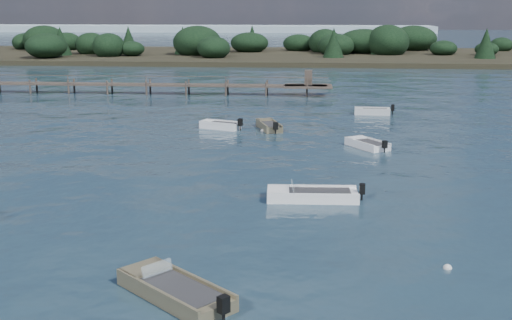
# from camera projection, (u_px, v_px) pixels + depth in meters

# --- Properties ---
(ground) EXTENTS (400.00, 400.00, 0.00)m
(ground) POSITION_uv_depth(u_px,v_px,m) (276.00, 82.00, 79.80)
(ground) COLOR #162835
(ground) RESTS_ON ground
(tender_far_grey_b) EXTENTS (3.44, 1.40, 1.17)m
(tender_far_grey_b) POSITION_uv_depth(u_px,v_px,m) (372.00, 113.00, 55.88)
(tender_far_grey_b) COLOR #B1B6B9
(tender_far_grey_b) RESTS_ON ground
(dinghy_extra_a) EXTENTS (2.92, 3.43, 1.01)m
(dinghy_extra_a) POSITION_uv_depth(u_px,v_px,m) (367.00, 146.00, 42.63)
(dinghy_extra_a) COLOR white
(dinghy_extra_a) RESTS_ON ground
(dinghy_extra_b) EXTENTS (2.29, 4.07, 1.13)m
(dinghy_extra_b) POSITION_uv_depth(u_px,v_px,m) (269.00, 127.00, 49.09)
(dinghy_extra_b) COLOR #6F654A
(dinghy_extra_b) RESTS_ON ground
(tender_far_white) EXTENTS (3.45, 2.22, 1.17)m
(tender_far_white) POSITION_uv_depth(u_px,v_px,m) (220.00, 127.00, 49.27)
(tender_far_white) COLOR white
(tender_far_white) RESTS_ON ground
(dinghy_near_olive) EXTENTS (4.32, 4.08, 1.14)m
(dinghy_near_olive) POSITION_uv_depth(u_px,v_px,m) (175.00, 293.00, 20.59)
(dinghy_near_olive) COLOR #6F654A
(dinghy_near_olive) RESTS_ON ground
(dinghy_mid_white_a) EXTENTS (4.74, 1.83, 1.10)m
(dinghy_mid_white_a) POSITION_uv_depth(u_px,v_px,m) (312.00, 197.00, 31.07)
(dinghy_mid_white_a) COLOR white
(dinghy_mid_white_a) RESTS_ON ground
(buoy_b) EXTENTS (0.32, 0.32, 0.32)m
(buoy_b) POSITION_uv_depth(u_px,v_px,m) (447.00, 268.00, 22.89)
(buoy_b) COLOR silver
(buoy_b) RESTS_ON ground
(buoy_e) EXTENTS (0.32, 0.32, 0.32)m
(buoy_e) POSITION_uv_depth(u_px,v_px,m) (263.00, 131.00, 48.41)
(buoy_e) COLOR silver
(buoy_e) RESTS_ON ground
(jetty) EXTENTS (64.50, 3.20, 3.40)m
(jetty) POSITION_uv_depth(u_px,v_px,m) (71.00, 84.00, 69.68)
(jetty) COLOR #463B33
(jetty) RESTS_ON ground
(far_headland) EXTENTS (190.00, 40.00, 5.80)m
(far_headland) POSITION_uv_depth(u_px,v_px,m) (425.00, 48.00, 116.12)
(far_headland) COLOR black
(far_headland) RESTS_ON ground
(distant_haze) EXTENTS (280.00, 20.00, 2.40)m
(distant_haze) POSITION_uv_depth(u_px,v_px,m) (70.00, 31.00, 251.84)
(distant_haze) COLOR #90A7B3
(distant_haze) RESTS_ON ground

